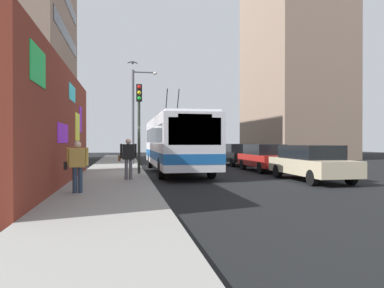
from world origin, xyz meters
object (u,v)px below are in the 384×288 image
at_px(pedestrian_near_wall, 77,163).
at_px(street_lamp, 136,110).
at_px(parked_car_champagne, 311,162).
at_px(pedestrian_at_curb, 128,156).
at_px(city_bus, 176,142).
at_px(parked_car_black, 237,154).
at_px(traffic_light, 139,114).
at_px(parked_car_red, 264,157).

distance_m(pedestrian_near_wall, street_lamp, 14.89).
bearing_deg(parked_car_champagne, pedestrian_at_curb, 85.54).
distance_m(city_bus, pedestrian_at_curb, 5.72).
bearing_deg(city_bus, parked_car_black, -46.48).
height_order(city_bus, street_lamp, street_lamp).
bearing_deg(pedestrian_at_curb, pedestrian_near_wall, 156.29).
xyz_separation_m(parked_car_black, traffic_light, (-7.17, 7.35, 2.29)).
distance_m(parked_car_red, pedestrian_at_curb, 9.21).
distance_m(parked_car_red, parked_car_black, 5.24).
height_order(parked_car_red, pedestrian_at_curb, pedestrian_at_curb).
xyz_separation_m(parked_car_champagne, pedestrian_at_curb, (0.62, 7.91, 0.32)).
relative_size(parked_car_red, street_lamp, 0.67).
height_order(pedestrian_near_wall, traffic_light, traffic_light).
distance_m(city_bus, parked_car_black, 7.23).
xyz_separation_m(parked_car_black, pedestrian_at_curb, (-9.93, 7.91, 0.32)).
relative_size(parked_car_champagne, pedestrian_near_wall, 3.04).
bearing_deg(parked_car_champagne, pedestrian_near_wall, 107.53).
distance_m(parked_car_black, pedestrian_near_wall, 16.55).
height_order(parked_car_champagne, traffic_light, traffic_light).
distance_m(parked_car_champagne, traffic_light, 8.41).
height_order(parked_car_champagne, pedestrian_at_curb, pedestrian_at_curb).
xyz_separation_m(parked_car_red, pedestrian_near_wall, (-8.32, 9.50, 0.25)).
height_order(parked_car_red, traffic_light, traffic_light).
distance_m(pedestrian_at_curb, street_lamp, 11.20).
bearing_deg(pedestrian_near_wall, city_bus, -26.54).
distance_m(parked_car_black, street_lamp, 7.96).
relative_size(parked_car_red, parked_car_black, 1.05).
height_order(traffic_light, street_lamp, street_lamp).
distance_m(city_bus, parked_car_champagne, 7.70).
bearing_deg(traffic_light, pedestrian_near_wall, 161.38).
height_order(city_bus, traffic_light, city_bus).
relative_size(pedestrian_at_curb, traffic_light, 0.39).
bearing_deg(pedestrian_near_wall, pedestrian_at_curb, -23.71).
height_order(city_bus, parked_car_red, city_bus).
bearing_deg(pedestrian_at_curb, city_bus, -28.50).
height_order(parked_car_champagne, parked_car_red, same).
bearing_deg(pedestrian_at_curb, traffic_light, -11.49).
height_order(parked_car_red, street_lamp, street_lamp).
relative_size(parked_car_black, pedestrian_at_curb, 2.49).
xyz_separation_m(city_bus, parked_car_champagne, (-5.61, -5.20, -0.90)).
xyz_separation_m(city_bus, parked_car_red, (-0.30, -5.20, -0.90)).
height_order(pedestrian_near_wall, street_lamp, street_lamp).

